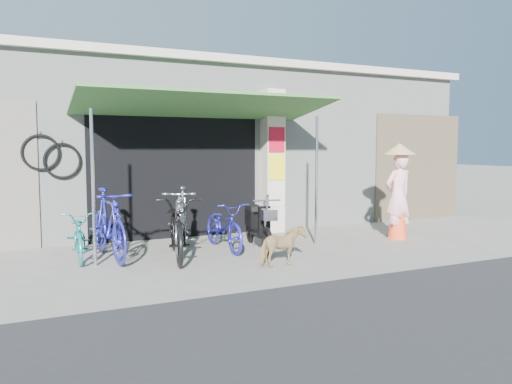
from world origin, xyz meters
name	(u,v)px	position (x,y,z in m)	size (l,w,h in m)	color
ground	(293,257)	(0.00, 0.00, 0.00)	(80.00, 80.00, 0.00)	gray
bicycle_shop	(195,146)	(0.00, 5.09, 1.83)	(12.30, 5.30, 3.66)	#A3A8A0
shop_pillar	(272,161)	(0.85, 2.45, 1.50)	(0.42, 0.44, 3.00)	beige
awning	(206,107)	(-0.90, 1.63, 2.51)	(4.60, 1.88, 2.72)	#31642D
neighbour_right	(418,167)	(5.00, 2.59, 1.30)	(2.60, 0.06, 2.60)	brown
bike_teal	(80,235)	(-3.16, 1.31, 0.40)	(0.53, 1.53, 0.80)	#1C817B
bike_blue	(109,224)	(-2.73, 1.15, 0.57)	(0.53, 1.89, 1.14)	navy
bike_black	(177,227)	(-1.73, 0.72, 0.52)	(0.69, 1.97, 1.03)	black
bike_silver	(181,220)	(-1.56, 1.04, 0.57)	(0.54, 1.90, 1.14)	#9A9B9E
bike_navy	(224,226)	(-0.79, 1.07, 0.42)	(0.56, 1.62, 0.85)	navy
street_dog	(282,246)	(-0.45, -0.46, 0.31)	(0.33, 0.72, 0.61)	#936F4E
moped	(258,225)	(-0.21, 0.91, 0.42)	(0.56, 1.63, 0.93)	black
nun	(398,192)	(2.71, 0.63, 0.92)	(0.65, 0.64, 1.87)	#FBA9B9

